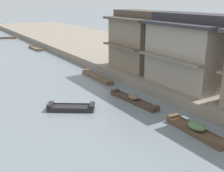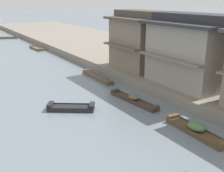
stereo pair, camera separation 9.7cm
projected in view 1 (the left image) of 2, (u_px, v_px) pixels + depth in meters
riverbank_right at (130, 52)px, 41.98m from camera, size 18.00×110.00×0.94m
boat_moored_nearest at (5, 38)px, 59.35m from camera, size 4.66×2.61×0.47m
boat_moored_second at (133, 100)px, 23.29m from camera, size 1.22×5.44×0.63m
boat_moored_third at (97, 77)px, 30.12m from camera, size 1.03×5.71×0.40m
boat_moored_far at (71, 108)px, 21.62m from camera, size 3.58×2.93×0.54m
boat_midriver_drifting at (196, 130)px, 17.85m from camera, size 1.21×4.73×0.76m
boat_midriver_upstream at (36, 49)px, 47.13m from camera, size 1.30×4.41×0.41m
house_waterfront_second at (192, 51)px, 24.28m from camera, size 5.94×7.85×6.14m
house_waterfront_tall at (141, 40)px, 30.00m from camera, size 5.78×6.63×6.14m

